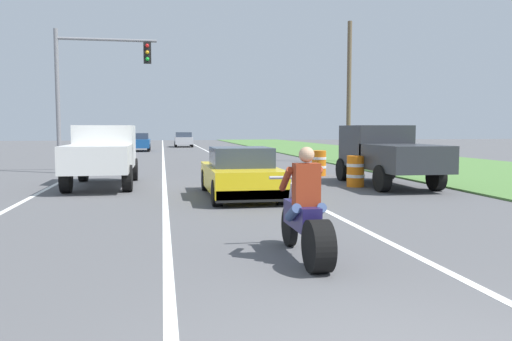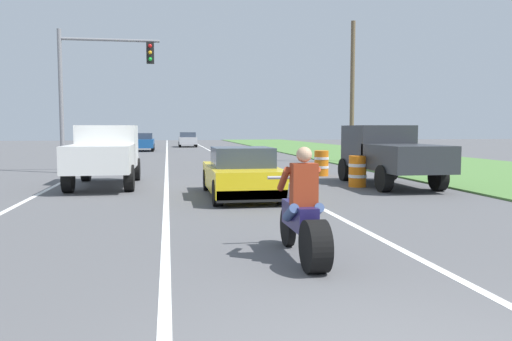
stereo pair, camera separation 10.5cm
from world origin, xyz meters
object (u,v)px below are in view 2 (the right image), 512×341
(pickup_truck_left_lane_white, at_px, (105,152))
(pickup_truck_right_shoulder_dark_grey, at_px, (389,152))
(construction_barrel_mid, at_px, (321,163))
(sports_car_yellow, at_px, (241,174))
(motorcycle_with_rider, at_px, (304,220))
(distant_car_further_ahead, at_px, (188,139))
(construction_barrel_nearest, at_px, (357,171))
(distant_car_far_ahead, at_px, (143,142))
(traffic_light_mast_near, at_px, (92,79))

(pickup_truck_left_lane_white, distance_m, pickup_truck_right_shoulder_dark_grey, 9.27)
(construction_barrel_mid, bearing_deg, sports_car_yellow, -125.21)
(pickup_truck_left_lane_white, distance_m, construction_barrel_mid, 8.36)
(sports_car_yellow, distance_m, construction_barrel_mid, 6.98)
(pickup_truck_left_lane_white, bearing_deg, motorcycle_with_rider, -69.31)
(construction_barrel_mid, relative_size, distant_car_further_ahead, 0.25)
(construction_barrel_nearest, bearing_deg, motorcycle_with_rider, -115.48)
(sports_car_yellow, bearing_deg, distant_car_far_ahead, 97.64)
(motorcycle_with_rider, relative_size, construction_barrel_mid, 2.21)
(sports_car_yellow, bearing_deg, pickup_truck_right_shoulder_dark_grey, 20.94)
(pickup_truck_left_lane_white, bearing_deg, pickup_truck_right_shoulder_dark_grey, -8.92)
(construction_barrel_nearest, distance_m, construction_barrel_mid, 3.90)
(pickup_truck_right_shoulder_dark_grey, xyz_separation_m, distant_car_far_ahead, (-9.15, 27.70, -0.33))
(sports_car_yellow, height_order, pickup_truck_left_lane_white, pickup_truck_left_lane_white)
(motorcycle_with_rider, height_order, distant_car_far_ahead, motorcycle_with_rider)
(pickup_truck_left_lane_white, xyz_separation_m, distant_car_far_ahead, (0.01, 26.26, -0.33))
(pickup_truck_left_lane_white, height_order, construction_barrel_nearest, pickup_truck_left_lane_white)
(pickup_truck_right_shoulder_dark_grey, bearing_deg, traffic_light_mast_near, 146.04)
(sports_car_yellow, bearing_deg, distant_car_further_ahead, 89.93)
(traffic_light_mast_near, distance_m, construction_barrel_mid, 10.26)
(sports_car_yellow, relative_size, pickup_truck_right_shoulder_dark_grey, 0.90)
(sports_car_yellow, bearing_deg, construction_barrel_nearest, 24.09)
(pickup_truck_left_lane_white, relative_size, construction_barrel_nearest, 4.80)
(motorcycle_with_rider, distance_m, construction_barrel_nearest, 9.61)
(distant_car_far_ahead, relative_size, distant_car_further_ahead, 1.00)
(motorcycle_with_rider, bearing_deg, sports_car_yellow, 89.13)
(motorcycle_with_rider, xyz_separation_m, distant_car_far_ahead, (-3.88, 36.55, 0.18))
(pickup_truck_left_lane_white, height_order, traffic_light_mast_near, traffic_light_mast_near)
(sports_car_yellow, bearing_deg, motorcycle_with_rider, -90.87)
(construction_barrel_mid, bearing_deg, pickup_truck_right_shoulder_dark_grey, -72.88)
(pickup_truck_left_lane_white, xyz_separation_m, pickup_truck_right_shoulder_dark_grey, (9.16, -1.44, 0.00))
(motorcycle_with_rider, xyz_separation_m, construction_barrel_mid, (4.13, 12.58, -0.09))
(construction_barrel_nearest, relative_size, distant_car_far_ahead, 0.25)
(construction_barrel_nearest, bearing_deg, traffic_light_mast_near, 142.15)
(motorcycle_with_rider, distance_m, sports_car_yellow, 6.88)
(motorcycle_with_rider, height_order, pickup_truck_left_lane_white, pickup_truck_left_lane_white)
(distant_car_further_ahead, bearing_deg, motorcycle_with_rider, -90.19)
(motorcycle_with_rider, bearing_deg, traffic_light_mast_near, 107.56)
(traffic_light_mast_near, bearing_deg, distant_car_further_ahead, 80.24)
(pickup_truck_right_shoulder_dark_grey, relative_size, construction_barrel_nearest, 4.80)
(sports_car_yellow, height_order, distant_car_further_ahead, distant_car_further_ahead)
(motorcycle_with_rider, height_order, construction_barrel_nearest, motorcycle_with_rider)
(pickup_truck_left_lane_white, xyz_separation_m, construction_barrel_mid, (8.02, 2.28, -0.60))
(pickup_truck_left_lane_white, relative_size, traffic_light_mast_near, 0.80)
(pickup_truck_right_shoulder_dark_grey, height_order, traffic_light_mast_near, traffic_light_mast_near)
(construction_barrel_mid, bearing_deg, distant_car_further_ahead, 96.85)
(construction_barrel_nearest, distance_m, distant_car_further_ahead, 37.21)
(motorcycle_with_rider, xyz_separation_m, sports_car_yellow, (0.10, 6.87, 0.04))
(sports_car_yellow, distance_m, pickup_truck_left_lane_white, 5.28)
(construction_barrel_nearest, relative_size, construction_barrel_mid, 1.00)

